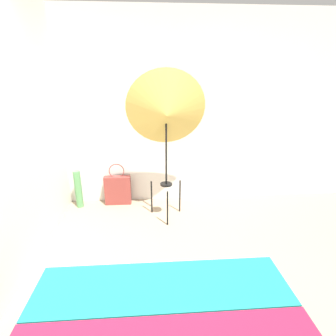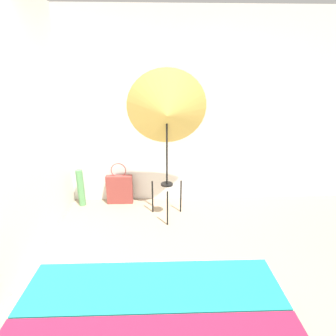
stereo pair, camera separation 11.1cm
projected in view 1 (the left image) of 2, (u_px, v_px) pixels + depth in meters
The scene contains 5 objects.
wall_back at pixel (158, 112), 3.59m from camera, with size 8.00×0.05×2.60m.
wall_side_left at pixel (11, 134), 2.28m from camera, with size 0.05×8.00×2.60m.
photo_umbrella at pixel (166, 112), 3.05m from camera, with size 0.96×0.49×1.86m.
tote_bag at pixel (118, 190), 3.77m from camera, with size 0.37×0.10×0.62m.
paper_roll at pixel (78, 189), 3.67m from camera, with size 0.10×0.10×0.54m.
Camera 1 is at (-0.12, -1.34, 1.79)m, focal length 28.00 mm.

